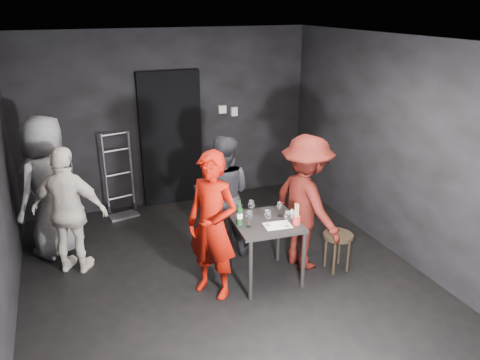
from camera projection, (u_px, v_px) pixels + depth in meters
name	position (u px, v px, depth m)	size (l,w,h in m)	color
floor	(225.00, 278.00, 5.51)	(4.50, 5.00, 0.02)	black
ceiling	(222.00, 40.00, 4.54)	(4.50, 5.00, 0.02)	silver
wall_back	(169.00, 119.00, 7.20)	(4.50, 0.04, 2.70)	black
wall_front	(361.00, 299.00, 2.85)	(4.50, 0.04, 2.70)	black
wall_right	(394.00, 148.00, 5.79)	(0.04, 5.00, 2.70)	black
doorway	(171.00, 139.00, 7.25)	(0.95, 0.10, 2.10)	black
wallbox_upper	(222.00, 109.00, 7.41)	(0.12, 0.06, 0.12)	#B7B7B2
wallbox_lower	(234.00, 111.00, 7.49)	(0.10, 0.06, 0.14)	#B7B7B2
hand_truck	(122.00, 200.00, 7.08)	(0.43, 0.35, 1.28)	#B2B2B7
tasting_table	(266.00, 229.00, 5.27)	(0.72, 0.72, 0.75)	black
stool	(338.00, 241.00, 5.57)	(0.36, 0.36, 0.47)	black
server_red	(212.00, 219.00, 4.93)	(0.66, 0.43, 1.80)	#8B0C02
woman_black	(223.00, 193.00, 5.88)	(0.77, 0.42, 1.58)	black
man_maroon	(306.00, 197.00, 5.47)	(1.17, 0.54, 1.82)	#430F0B
bystander_cream	(69.00, 209.00, 5.40)	(0.94, 0.45, 1.61)	white
bystander_grey	(47.00, 173.00, 5.72)	(1.06, 0.58, 2.17)	slate
tasting_mat	(278.00, 225.00, 5.13)	(0.29, 0.20, 0.00)	white
wine_glass_a	(249.00, 218.00, 5.06)	(0.08, 0.08, 0.21)	white
wine_glass_b	(239.00, 212.00, 5.21)	(0.08, 0.08, 0.21)	white
wine_glass_c	(251.00, 207.00, 5.33)	(0.08, 0.08, 0.21)	white
wine_glass_d	(268.00, 217.00, 5.08)	(0.08, 0.08, 0.21)	white
wine_glass_e	(287.00, 218.00, 5.06)	(0.08, 0.08, 0.20)	white
wine_glass_f	(280.00, 209.00, 5.32)	(0.07, 0.07, 0.18)	white
wine_bottle	(240.00, 216.00, 5.12)	(0.07, 0.07, 0.28)	black
breadstick_cup	(297.00, 214.00, 5.12)	(0.08, 0.08, 0.26)	red
reserved_card	(293.00, 215.00, 5.28)	(0.08, 0.12, 0.09)	white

